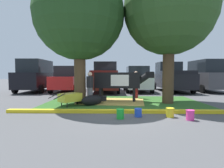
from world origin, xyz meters
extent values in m
plane|color=#4C4C4F|center=(0.00, 0.00, 0.00)|extent=(80.00, 80.00, 0.00)
cube|color=#2D5B23|center=(0.09, 2.42, 0.01)|extent=(7.66, 4.64, 0.02)
cube|color=yellow|center=(0.09, -0.05, 0.06)|extent=(8.86, 0.24, 0.12)
cube|color=tan|center=(-0.51, 2.57, 0.03)|extent=(3.46, 2.76, 0.04)
cylinder|color=#4C3823|center=(-2.05, 2.07, 1.37)|extent=(0.55, 0.55, 2.73)
sphere|color=#23471E|center=(-2.05, 2.07, 4.23)|extent=(4.28, 4.28, 4.28)
cylinder|color=#4C3823|center=(2.22, 2.17, 1.49)|extent=(0.54, 0.54, 2.99)
sphere|color=#2D5123|center=(2.22, 2.17, 4.51)|extent=(4.35, 4.35, 4.35)
cube|color=black|center=(-0.24, 2.77, 1.11)|extent=(2.35, 0.90, 0.80)
cube|color=white|center=(-0.09, 2.75, 1.11)|extent=(0.96, 0.80, 0.56)
cylinder|color=black|center=(1.09, 2.65, 1.21)|extent=(0.66, 0.37, 0.58)
cube|color=black|center=(1.41, 2.62, 1.39)|extent=(0.46, 0.30, 0.32)
cube|color=white|center=(1.61, 2.61, 1.35)|extent=(0.14, 0.21, 0.20)
cylinder|color=black|center=(0.65, 2.94, 0.35)|extent=(0.14, 0.14, 0.71)
cylinder|color=black|center=(0.60, 2.45, 0.35)|extent=(0.14, 0.14, 0.71)
cylinder|color=black|center=(-1.07, 3.09, 0.35)|extent=(0.14, 0.14, 0.71)
cylinder|color=black|center=(-1.12, 2.60, 0.35)|extent=(0.14, 0.14, 0.71)
cylinder|color=black|center=(-1.43, 2.87, 0.86)|extent=(0.06, 0.06, 0.70)
ellipsoid|color=black|center=(-1.38, 1.48, 0.24)|extent=(1.15, 1.08, 0.48)
cube|color=black|center=(-0.92, 1.87, 0.26)|extent=(0.34, 0.33, 0.22)
cube|color=silver|center=(-0.83, 1.95, 0.26)|extent=(0.11, 0.12, 0.16)
cylinder|color=black|center=(-1.23, 1.85, 0.06)|extent=(0.33, 0.30, 0.10)
cylinder|color=maroon|center=(0.85, 3.86, 0.40)|extent=(0.26, 0.26, 0.81)
cylinder|color=black|center=(0.85, 3.86, 1.08)|extent=(0.34, 0.34, 0.55)
sphere|color=tan|center=(0.85, 3.86, 1.47)|extent=(0.22, 0.22, 0.22)
cylinder|color=black|center=(1.05, 3.77, 1.11)|extent=(0.09, 0.09, 0.53)
cylinder|color=black|center=(0.65, 3.95, 1.11)|extent=(0.09, 0.09, 0.53)
cylinder|color=slate|center=(-1.55, 1.99, 0.39)|extent=(0.26, 0.26, 0.78)
cylinder|color=black|center=(-1.55, 1.99, 1.05)|extent=(0.34, 0.34, 0.54)
sphere|color=beige|center=(-1.55, 1.99, 1.42)|extent=(0.21, 0.21, 0.21)
cylinder|color=black|center=(-1.60, 2.21, 1.08)|extent=(0.09, 0.09, 0.51)
cylinder|color=black|center=(-1.51, 1.78, 1.08)|extent=(0.09, 0.09, 0.51)
cube|color=gold|center=(-2.33, 1.27, 0.40)|extent=(1.05, 1.07, 0.36)
cylinder|color=black|center=(-2.00, 1.64, 0.18)|extent=(0.32, 0.33, 0.36)
cylinder|color=black|center=(-2.70, 1.19, 0.12)|extent=(0.04, 0.04, 0.24)
cylinder|color=black|center=(-2.37, 0.90, 0.12)|extent=(0.04, 0.04, 0.24)
cylinder|color=black|center=(-2.93, 0.93, 0.52)|extent=(0.39, 0.42, 0.23)
cylinder|color=black|center=(-2.61, 0.64, 0.52)|extent=(0.39, 0.42, 0.23)
cylinder|color=green|center=(-0.17, -0.92, 0.15)|extent=(0.24, 0.24, 0.31)
torus|color=green|center=(-0.17, -0.92, 0.31)|extent=(0.26, 0.26, 0.02)
cylinder|color=blue|center=(0.44, -0.62, 0.13)|extent=(0.24, 0.24, 0.27)
torus|color=blue|center=(0.44, -0.62, 0.27)|extent=(0.27, 0.27, 0.02)
cylinder|color=yellow|center=(1.49, -0.66, 0.15)|extent=(0.26, 0.26, 0.30)
torus|color=yellow|center=(1.49, -0.66, 0.30)|extent=(0.28, 0.28, 0.02)
cylinder|color=#EA3893|center=(2.00, -1.05, 0.16)|extent=(0.24, 0.24, 0.31)
torus|color=#EA3893|center=(2.00, -1.05, 0.31)|extent=(0.27, 0.27, 0.02)
cube|color=black|center=(-6.69, 7.84, 0.92)|extent=(1.99, 4.64, 1.20)
cube|color=black|center=(-6.69, 7.84, 2.02)|extent=(1.73, 3.23, 1.00)
cylinder|color=black|center=(-7.67, 9.31, 0.32)|extent=(0.23, 0.64, 0.64)
cylinder|color=black|center=(-5.77, 9.35, 0.32)|extent=(0.23, 0.64, 0.64)
cylinder|color=black|center=(-7.62, 6.33, 0.32)|extent=(0.23, 0.64, 0.64)
cylinder|color=black|center=(-5.72, 6.36, 0.32)|extent=(0.23, 0.64, 0.64)
cube|color=red|center=(-4.16, 7.82, 0.77)|extent=(1.88, 4.43, 0.90)
cube|color=black|center=(-4.16, 7.82, 1.62)|extent=(1.63, 2.23, 0.80)
cylinder|color=black|center=(-5.09, 9.23, 0.32)|extent=(0.23, 0.64, 0.64)
cylinder|color=black|center=(-3.29, 9.26, 0.32)|extent=(0.23, 0.64, 0.64)
cylinder|color=black|center=(-5.03, 6.37, 0.32)|extent=(0.23, 0.64, 0.64)
cylinder|color=black|center=(-3.23, 6.40, 0.32)|extent=(0.23, 0.64, 0.64)
cube|color=maroon|center=(-1.17, 7.96, 0.87)|extent=(2.10, 5.44, 1.10)
cube|color=black|center=(-1.19, 8.90, 1.92)|extent=(1.87, 1.84, 1.00)
cube|color=maroon|center=(-1.14, 6.74, 1.54)|extent=(1.95, 2.74, 0.24)
cylinder|color=black|center=(-2.20, 9.69, 0.32)|extent=(0.23, 0.64, 0.64)
cylinder|color=black|center=(-0.20, 9.73, 0.32)|extent=(0.23, 0.64, 0.64)
cylinder|color=black|center=(-2.13, 6.18, 0.32)|extent=(0.23, 0.64, 0.64)
cylinder|color=black|center=(-0.13, 6.22, 0.32)|extent=(0.23, 0.64, 0.64)
cube|color=silver|center=(1.41, 8.06, 0.77)|extent=(1.88, 4.43, 0.90)
cube|color=black|center=(1.41, 8.06, 1.62)|extent=(1.63, 2.23, 0.80)
cylinder|color=black|center=(0.48, 9.47, 0.32)|extent=(0.23, 0.64, 0.64)
cylinder|color=black|center=(2.28, 9.51, 0.32)|extent=(0.23, 0.64, 0.64)
cylinder|color=black|center=(0.54, 6.61, 0.32)|extent=(0.23, 0.64, 0.64)
cylinder|color=black|center=(2.34, 6.65, 0.32)|extent=(0.23, 0.64, 0.64)
cube|color=black|center=(4.25, 8.29, 0.87)|extent=(2.10, 5.44, 1.10)
cube|color=black|center=(4.23, 9.23, 1.92)|extent=(1.87, 1.84, 1.00)
cube|color=black|center=(4.27, 7.07, 1.54)|extent=(1.95, 2.74, 0.24)
cylinder|color=black|center=(3.22, 10.02, 0.32)|extent=(0.23, 0.64, 0.64)
cylinder|color=black|center=(5.22, 10.06, 0.32)|extent=(0.23, 0.64, 0.64)
cylinder|color=black|center=(3.29, 6.52, 0.32)|extent=(0.23, 0.64, 0.64)
cylinder|color=black|center=(5.28, 6.55, 0.32)|extent=(0.23, 0.64, 0.64)
cube|color=#3D3D42|center=(7.00, 8.31, 0.92)|extent=(1.99, 4.64, 1.20)
cube|color=black|center=(7.00, 8.31, 2.02)|extent=(1.73, 3.23, 1.00)
cylinder|color=black|center=(6.02, 9.79, 0.32)|extent=(0.23, 0.64, 0.64)
cylinder|color=black|center=(7.92, 9.83, 0.32)|extent=(0.23, 0.64, 0.64)
cylinder|color=black|center=(6.08, 6.80, 0.32)|extent=(0.23, 0.64, 0.64)
camera|label=1|loc=(-0.32, -6.72, 1.46)|focal=29.35mm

